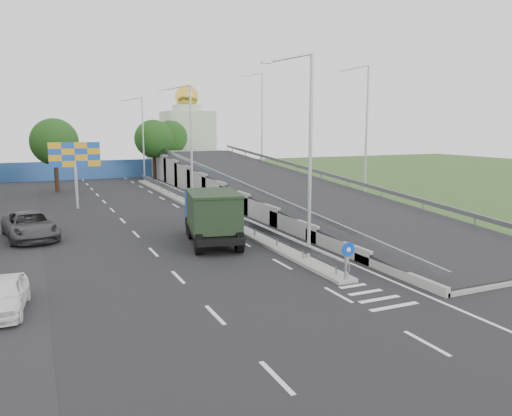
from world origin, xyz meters
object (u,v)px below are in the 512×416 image
lamp_post_mid (189,138)px  parked_car_c (30,226)px  lamp_post_far (142,134)px  parked_car_a (3,295)px  sign_bollard (347,261)px  church (188,136)px  billboard (75,158)px  lamp_post_near (307,147)px  dump_truck (212,214)px

lamp_post_mid → parked_car_c: 16.11m
lamp_post_far → parked_car_a: size_ratio=2.55×
sign_bollard → lamp_post_far: lamp_post_far is taller
lamp_post_far → church: church is taller
billboard → parked_car_c: 11.67m
church → parked_car_a: church is taller
church → parked_car_a: 60.49m
lamp_post_near → church: 54.90m
church → parked_car_a: bearing=-113.0°
lamp_post_near → parked_car_a: size_ratio=2.55×
sign_bollard → parked_car_a: 13.71m
parked_car_c → billboard: bearing=62.9°
lamp_post_far → parked_car_c: lamp_post_far is taller
lamp_post_far → billboard: bearing=-116.8°
lamp_post_far → billboard: lamp_post_far is taller
lamp_post_near → lamp_post_far: 40.00m
lamp_post_near → dump_truck: bearing=115.5°
lamp_post_near → lamp_post_far: size_ratio=1.00×
church → dump_truck: bearing=-104.9°
sign_bollard → church: bearing=80.2°
sign_bollard → billboard: billboard is taller
sign_bollard → church: 58.84m
sign_bollard → lamp_post_far: (0.11, 43.83, 4.77)m
church → parked_car_c: (-22.57, -42.59, -4.49)m
dump_truck → lamp_post_mid: bearing=89.5°
sign_bollard → church: size_ratio=0.12×
church → billboard: (-19.00, -32.00, -1.12)m
lamp_post_near → church: church is taller
billboard → lamp_post_near: bearing=-67.5°
dump_truck → lamp_post_far: bearing=96.3°
church → sign_bollard: bearing=-99.8°
billboard → parked_car_c: (-3.57, -10.59, -3.36)m
dump_truck → parked_car_c: 11.21m
sign_bollard → billboard: bearing=109.2°
lamp_post_far → billboard: size_ratio=1.83×
lamp_post_far → parked_car_c: (-12.68, -28.59, -4.99)m
church → billboard: church is taller
lamp_post_near → parked_car_c: bearing=138.0°
dump_truck → parked_car_a: dump_truck is taller
lamp_post_mid → church: size_ratio=0.73×
church → dump_truck: size_ratio=1.86×
dump_truck → parked_car_c: size_ratio=1.26×
lamp_post_far → parked_car_c: 31.67m
lamp_post_near → dump_truck: (-2.88, 6.05, -4.08)m
lamp_post_near → billboard: 23.87m
lamp_post_far → dump_truck: (-2.88, -33.95, -4.08)m
sign_bollard → parked_car_c: bearing=129.5°
lamp_post_near → billboard: bearing=112.5°
lamp_post_mid → parked_car_c: lamp_post_mid is taller
lamp_post_mid → church: bearing=73.8°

